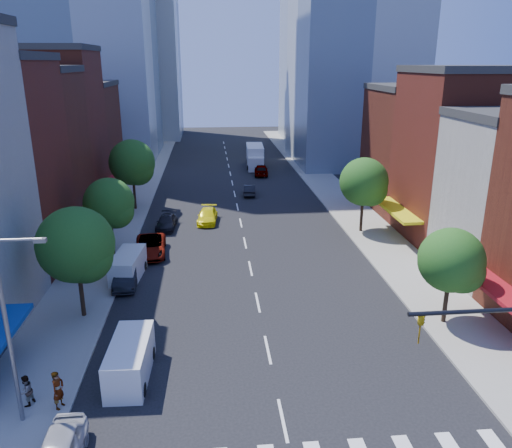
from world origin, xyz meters
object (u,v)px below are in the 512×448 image
at_px(parked_car_second, 126,276).
at_px(box_truck, 255,157).
at_px(cargo_van_near, 130,361).
at_px(pedestrian_far, 26,391).
at_px(parked_car_third, 150,246).
at_px(traffic_car_oncoming, 250,190).
at_px(cargo_van_far, 128,266).
at_px(pedestrian_near, 58,390).
at_px(taxi, 207,216).
at_px(parked_car_rear, 167,222).
at_px(traffic_car_far, 261,170).

relative_size(parked_car_second, box_truck, 0.53).
xyz_separation_m(cargo_van_near, pedestrian_far, (-4.60, -1.92, -0.07)).
relative_size(parked_car_third, traffic_car_oncoming, 1.39).
xyz_separation_m(cargo_van_far, pedestrian_near, (-0.99, -15.24, 0.14)).
bearing_deg(taxi, parked_car_second, -107.23).
bearing_deg(cargo_van_far, parked_car_second, -82.30).
xyz_separation_m(parked_car_rear, taxi, (4.08, 1.59, 0.04)).
distance_m(taxi, pedestrian_near, 29.70).
relative_size(parked_car_rear, taxi, 0.94).
height_order(cargo_van_near, pedestrian_far, cargo_van_near).
relative_size(parked_car_rear, traffic_car_far, 0.92).
relative_size(cargo_van_far, pedestrian_near, 2.49).
distance_m(taxi, traffic_car_oncoming, 11.91).
xyz_separation_m(parked_car_second, cargo_van_far, (-0.04, 1.19, 0.24)).
height_order(parked_car_second, parked_car_third, parked_car_third).
height_order(traffic_car_oncoming, pedestrian_far, pedestrian_far).
bearing_deg(cargo_van_near, parked_car_third, 94.69).
xyz_separation_m(cargo_van_near, pedestrian_near, (-3.00, -2.24, 0.10)).
bearing_deg(taxi, cargo_van_near, -93.70).
xyz_separation_m(parked_car_third, traffic_car_oncoming, (10.18, 19.37, -0.11)).
bearing_deg(parked_car_second, traffic_car_far, 67.20).
distance_m(traffic_car_oncoming, traffic_car_far, 11.48).
height_order(cargo_van_far, taxi, cargo_van_far).
bearing_deg(pedestrian_far, box_truck, -173.71).
xyz_separation_m(cargo_van_near, taxi, (4.08, 26.60, -0.34)).
distance_m(cargo_van_near, pedestrian_far, 4.98).
bearing_deg(traffic_car_far, cargo_van_near, 81.13).
relative_size(pedestrian_near, pedestrian_far, 1.23).
distance_m(parked_car_third, pedestrian_far, 20.18).
height_order(cargo_van_far, traffic_car_oncoming, cargo_van_far).
bearing_deg(parked_car_rear, cargo_van_near, -86.18).
xyz_separation_m(pedestrian_near, pedestrian_far, (-1.60, 0.32, -0.18)).
height_order(traffic_car_far, box_truck, box_truck).
distance_m(parked_car_third, traffic_car_far, 33.13).
xyz_separation_m(parked_car_third, parked_car_rear, (0.85, 7.10, -0.13)).
height_order(box_truck, pedestrian_far, box_truck).
relative_size(box_truck, pedestrian_far, 5.40).
relative_size(traffic_car_oncoming, pedestrian_near, 2.06).
bearing_deg(pedestrian_near, cargo_van_near, -33.10).
bearing_deg(parked_car_rear, cargo_van_far, -95.67).
height_order(cargo_van_near, traffic_car_far, cargo_van_near).
xyz_separation_m(parked_car_rear, box_truck, (11.61, 29.41, 0.96)).
relative_size(parked_car_second, traffic_car_oncoming, 1.13).
bearing_deg(traffic_car_oncoming, box_truck, -92.26).
height_order(taxi, traffic_car_oncoming, taxi).
height_order(parked_car_rear, traffic_car_far, traffic_car_far).
distance_m(cargo_van_far, traffic_car_oncoming, 26.81).
height_order(parked_car_rear, box_truck, box_truck).
bearing_deg(cargo_van_far, taxi, 71.67).
height_order(cargo_van_near, traffic_car_oncoming, cargo_van_near).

